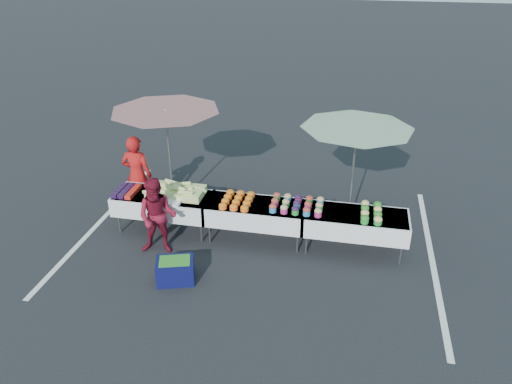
% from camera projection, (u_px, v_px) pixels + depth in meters
% --- Properties ---
extents(ground, '(80.00, 80.00, 0.00)m').
position_uv_depth(ground, '(256.00, 239.00, 9.45)').
color(ground, black).
extents(stripe_left, '(0.10, 5.00, 0.00)m').
position_uv_depth(stripe_left, '(100.00, 221.00, 10.02)').
color(stripe_left, silver).
rests_on(stripe_left, ground).
extents(stripe_right, '(0.10, 5.00, 0.00)m').
position_uv_depth(stripe_right, '(432.00, 258.00, 8.88)').
color(stripe_right, silver).
rests_on(stripe_right, ground).
extents(table_left, '(1.86, 0.81, 0.75)m').
position_uv_depth(table_left, '(164.00, 203.00, 9.51)').
color(table_left, white).
rests_on(table_left, ground).
extents(table_center, '(1.86, 0.81, 0.75)m').
position_uv_depth(table_center, '(256.00, 212.00, 9.18)').
color(table_center, white).
rests_on(table_center, ground).
extents(table_right, '(1.86, 0.81, 0.75)m').
position_uv_depth(table_right, '(355.00, 222.00, 8.86)').
color(table_right, white).
rests_on(table_right, ground).
extents(berry_punnets, '(0.40, 0.54, 0.08)m').
position_uv_depth(berry_punnets, '(126.00, 191.00, 9.49)').
color(berry_punnets, black).
rests_on(berry_punnets, table_left).
extents(corn_pile, '(1.16, 0.57, 0.26)m').
position_uv_depth(corn_pile, '(175.00, 191.00, 9.38)').
color(corn_pile, '#B5DC71').
rests_on(corn_pile, table_left).
extents(plastic_bags, '(0.30, 0.25, 0.05)m').
position_uv_depth(plastic_bags, '(172.00, 203.00, 9.10)').
color(plastic_bags, white).
rests_on(plastic_bags, table_left).
extents(carrot_bowls, '(0.55, 0.69, 0.11)m').
position_uv_depth(carrot_bowls, '(237.00, 200.00, 9.14)').
color(carrot_bowls, orange).
rests_on(carrot_bowls, table_center).
extents(potato_cups, '(0.94, 0.58, 0.16)m').
position_uv_depth(potato_cups, '(297.00, 204.00, 8.94)').
color(potato_cups, '#297BC0').
rests_on(potato_cups, table_right).
extents(bean_baskets, '(0.36, 0.68, 0.15)m').
position_uv_depth(bean_baskets, '(371.00, 212.00, 8.70)').
color(bean_baskets, '#228830').
rests_on(bean_baskets, table_right).
extents(vendor, '(0.62, 0.41, 1.67)m').
position_uv_depth(vendor, '(137.00, 175.00, 10.00)').
color(vendor, '#AE1413').
rests_on(vendor, ground).
extents(customer, '(0.77, 0.63, 1.44)m').
position_uv_depth(customer, '(157.00, 217.00, 8.76)').
color(customer, maroon).
rests_on(customer, ground).
extents(umbrella_left, '(2.14, 2.14, 2.18)m').
position_uv_depth(umbrella_left, '(166.00, 119.00, 9.59)').
color(umbrella_left, black).
rests_on(umbrella_left, ground).
extents(umbrella_right, '(2.31, 2.31, 2.09)m').
position_uv_depth(umbrella_right, '(356.00, 137.00, 8.98)').
color(umbrella_right, black).
rests_on(umbrella_right, ground).
extents(storage_bin, '(0.71, 0.60, 0.40)m').
position_uv_depth(storage_bin, '(175.00, 270.00, 8.23)').
color(storage_bin, '#0D1042').
rests_on(storage_bin, ground).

